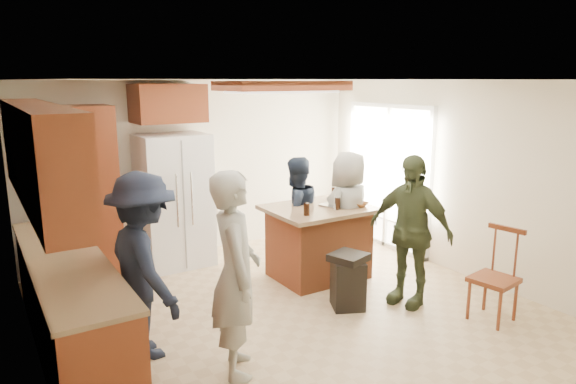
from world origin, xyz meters
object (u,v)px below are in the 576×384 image
person_behind_right (348,214)px  person_front_left (236,274)px  person_behind_left (296,214)px  person_counter (144,266)px  refrigerator (175,201)px  spindle_chair (495,279)px  kitchen_island (319,241)px  trash_bin (348,280)px  person_side_right (410,230)px

person_behind_right → person_front_left: bearing=10.6°
person_behind_left → person_counter: (-2.35, -1.13, 0.10)m
refrigerator → spindle_chair: bearing=-56.5°
person_counter → kitchen_island: bearing=-78.6°
refrigerator → trash_bin: refrigerator is taller
kitchen_island → person_behind_right: bearing=-19.7°
person_front_left → person_counter: (-0.57, 0.69, -0.03)m
person_behind_left → person_behind_right: bearing=127.8°
refrigerator → kitchen_island: 2.03m
trash_bin → person_front_left: bearing=-163.1°
person_behind_right → person_counter: 2.88m
person_front_left → person_counter: 0.90m
person_front_left → spindle_chair: bearing=-80.2°
kitchen_island → spindle_chair: bearing=-66.5°
person_behind_right → refrigerator: bearing=-60.8°
refrigerator → person_behind_right: bearing=-41.4°
person_behind_left → spindle_chair: person_behind_left is taller
person_behind_left → person_counter: size_ratio=0.89×
trash_bin → person_behind_right: bearing=52.0°
person_front_left → person_behind_right: bearing=-38.7°
person_behind_left → person_side_right: person_side_right is taller
spindle_chair → person_front_left: bearing=168.5°
person_front_left → person_behind_left: bearing=-23.0°
person_behind_left → spindle_chair: bearing=107.9°
trash_bin → person_side_right: bearing=-20.9°
person_behind_right → person_side_right: 1.06m
person_front_left → person_behind_right: (2.24, 1.30, -0.08)m
kitchen_island → person_counter: bearing=-163.2°
person_counter → person_behind_left: bearing=-69.7°
person_behind_left → trash_bin: bearing=79.0°
refrigerator → trash_bin: size_ratio=2.86×
person_front_left → spindle_chair: (2.74, -0.56, -0.44)m
trash_bin → spindle_chair: size_ratio=0.63×
refrigerator → person_counter: bearing=-116.1°
person_behind_right → spindle_chair: size_ratio=1.63×
person_behind_right → person_side_right: person_side_right is taller
person_counter → trash_bin: (2.19, -0.20, -0.54)m
person_behind_left → person_front_left: bearing=41.5°
person_behind_right → kitchen_island: bearing=-39.0°
person_side_right → kitchen_island: size_ratio=1.34×
person_side_right → refrigerator: refrigerator is taller
person_counter → spindle_chair: person_counter is taller
refrigerator → trash_bin: 2.68m
person_behind_right → trash_bin: 1.13m
person_behind_right → person_counter: size_ratio=0.94×
person_behind_left → refrigerator: (-1.29, 1.03, 0.14)m
person_front_left → person_behind_right: person_front_left is taller
person_behind_right → kitchen_island: size_ratio=1.27×
person_side_right → refrigerator: 3.17m
trash_bin → spindle_chair: (1.12, -1.05, 0.13)m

